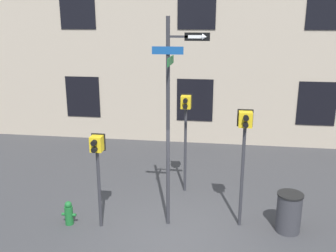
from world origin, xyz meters
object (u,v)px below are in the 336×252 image
object	(u,v)px
street_sign_pole	(171,111)
pedestrian_signal_across	(186,119)
pedestrian_signal_left	(97,157)
pedestrian_signal_right	(244,138)
trash_bin	(289,212)
fire_hydrant	(69,213)

from	to	relation	value
street_sign_pole	pedestrian_signal_across	xyz separation A→B (m)	(0.16, 1.97, -0.69)
pedestrian_signal_left	pedestrian_signal_right	size ratio (longest dim) A/B	0.80
street_sign_pole	pedestrian_signal_left	world-z (taller)	street_sign_pole
pedestrian_signal_left	trash_bin	world-z (taller)	pedestrian_signal_left
pedestrian_signal_across	pedestrian_signal_left	bearing A→B (deg)	-128.95
pedestrian_signal_left	trash_bin	distance (m)	4.84
pedestrian_signal_right	fire_hydrant	bearing A→B (deg)	-172.34
fire_hydrant	pedestrian_signal_across	bearing A→B (deg)	41.05
pedestrian_signal_left	trash_bin	size ratio (longest dim) A/B	2.40
trash_bin	pedestrian_signal_across	bearing A→B (deg)	145.22
street_sign_pole	trash_bin	size ratio (longest dim) A/B	5.10
pedestrian_signal_across	fire_hydrant	bearing A→B (deg)	-138.95
pedestrian_signal_right	trash_bin	xyz separation A→B (m)	(1.16, -0.11, -1.81)
pedestrian_signal_right	fire_hydrant	world-z (taller)	pedestrian_signal_right
pedestrian_signal_across	trash_bin	world-z (taller)	pedestrian_signal_across
fire_hydrant	trash_bin	distance (m)	5.47
pedestrian_signal_right	pedestrian_signal_across	bearing A→B (deg)	131.37
pedestrian_signal_left	fire_hydrant	bearing A→B (deg)	-178.26
street_sign_pole	pedestrian_signal_left	xyz separation A→B (m)	(-1.73, -0.36, -1.10)
pedestrian_signal_left	trash_bin	bearing A→B (deg)	5.44
pedestrian_signal_left	fire_hydrant	xyz separation A→B (m)	(-0.82, -0.02, -1.56)
street_sign_pole	pedestrian_signal_left	size ratio (longest dim) A/B	2.12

